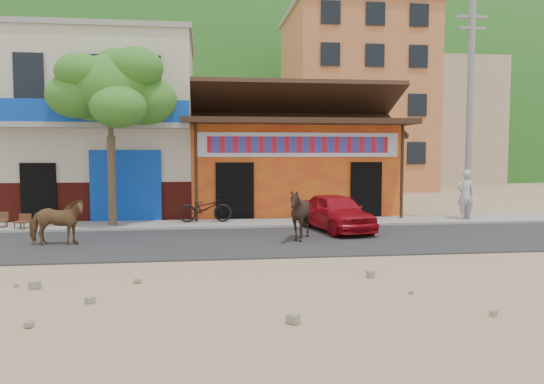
{
  "coord_description": "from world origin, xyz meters",
  "views": [
    {
      "loc": [
        -1.56,
        -12.52,
        2.59
      ],
      "look_at": [
        0.47,
        3.0,
        1.4
      ],
      "focal_mm": 35.0,
      "sensor_mm": 36.0,
      "label": 1
    }
  ],
  "objects_px": {
    "tree": "(111,136)",
    "cow_dark": "(300,215)",
    "red_car": "(336,212)",
    "cafe_chair_left": "(22,215)",
    "scooter": "(205,208)",
    "utility_pole": "(470,110)",
    "pedestrian": "(466,194)",
    "cafe_chair_right": "(0,213)",
    "cow_tan": "(56,222)"
  },
  "relations": [
    {
      "from": "pedestrian",
      "to": "red_car",
      "type": "bearing_deg",
      "value": 16.23
    },
    {
      "from": "cafe_chair_right",
      "to": "cow_dark",
      "type": "bearing_deg",
      "value": -28.22
    },
    {
      "from": "cow_tan",
      "to": "pedestrian",
      "type": "relative_size",
      "value": 0.84
    },
    {
      "from": "tree",
      "to": "cafe_chair_left",
      "type": "xyz_separation_m",
      "value": [
        -2.75,
        -0.5,
        -2.56
      ]
    },
    {
      "from": "cafe_chair_left",
      "to": "cafe_chair_right",
      "type": "bearing_deg",
      "value": 169.7
    },
    {
      "from": "red_car",
      "to": "scooter",
      "type": "distance_m",
      "value": 4.68
    },
    {
      "from": "scooter",
      "to": "cafe_chair_left",
      "type": "relative_size",
      "value": 2.15
    },
    {
      "from": "cow_dark",
      "to": "scooter",
      "type": "relative_size",
      "value": 0.79
    },
    {
      "from": "pedestrian",
      "to": "cafe_chair_left",
      "type": "xyz_separation_m",
      "value": [
        -15.35,
        -0.46,
        -0.47
      ]
    },
    {
      "from": "tree",
      "to": "pedestrian",
      "type": "bearing_deg",
      "value": -0.18
    },
    {
      "from": "cafe_chair_right",
      "to": "cafe_chair_left",
      "type": "bearing_deg",
      "value": -34.04
    },
    {
      "from": "utility_pole",
      "to": "cow_dark",
      "type": "bearing_deg",
      "value": -152.55
    },
    {
      "from": "tree",
      "to": "scooter",
      "type": "relative_size",
      "value": 3.18
    },
    {
      "from": "utility_pole",
      "to": "red_car",
      "type": "relative_size",
      "value": 2.24
    },
    {
      "from": "tree",
      "to": "cafe_chair_right",
      "type": "bearing_deg",
      "value": -178.08
    },
    {
      "from": "cow_tan",
      "to": "cafe_chair_left",
      "type": "xyz_separation_m",
      "value": [
        -1.81,
        2.84,
        -0.12
      ]
    },
    {
      "from": "scooter",
      "to": "cafe_chair_right",
      "type": "xyz_separation_m",
      "value": [
        -6.65,
        -0.44,
        -0.04
      ]
    },
    {
      "from": "tree",
      "to": "cow_dark",
      "type": "relative_size",
      "value": 4.04
    },
    {
      "from": "cafe_chair_right",
      "to": "scooter",
      "type": "bearing_deg",
      "value": -4.88
    },
    {
      "from": "utility_pole",
      "to": "cow_tan",
      "type": "xyz_separation_m",
      "value": [
        -13.74,
        -3.54,
        -3.44
      ]
    },
    {
      "from": "cow_tan",
      "to": "red_car",
      "type": "xyz_separation_m",
      "value": [
        8.23,
        1.59,
        -0.03
      ]
    },
    {
      "from": "utility_pole",
      "to": "pedestrian",
      "type": "distance_m",
      "value": 3.11
    },
    {
      "from": "cow_tan",
      "to": "pedestrian",
      "type": "distance_m",
      "value": 13.94
    },
    {
      "from": "tree",
      "to": "pedestrian",
      "type": "xyz_separation_m",
      "value": [
        12.6,
        -0.04,
        -2.09
      ]
    },
    {
      "from": "cow_dark",
      "to": "pedestrian",
      "type": "distance_m",
      "value": 7.62
    },
    {
      "from": "pedestrian",
      "to": "cafe_chair_right",
      "type": "bearing_deg",
      "value": -1.29
    },
    {
      "from": "red_car",
      "to": "cafe_chair_left",
      "type": "xyz_separation_m",
      "value": [
        -10.05,
        1.24,
        -0.09
      ]
    },
    {
      "from": "tree",
      "to": "pedestrian",
      "type": "relative_size",
      "value": 3.31
    },
    {
      "from": "scooter",
      "to": "pedestrian",
      "type": "relative_size",
      "value": 1.04
    },
    {
      "from": "cow_dark",
      "to": "pedestrian",
      "type": "height_order",
      "value": "pedestrian"
    },
    {
      "from": "utility_pole",
      "to": "cafe_chair_left",
      "type": "relative_size",
      "value": 9.12
    },
    {
      "from": "red_car",
      "to": "cow_dark",
      "type": "bearing_deg",
      "value": -142.79
    },
    {
      "from": "cafe_chair_left",
      "to": "cow_dark",
      "type": "bearing_deg",
      "value": -3.9
    },
    {
      "from": "pedestrian",
      "to": "cow_tan",
      "type": "bearing_deg",
      "value": 12.11
    },
    {
      "from": "utility_pole",
      "to": "scooter",
      "type": "relative_size",
      "value": 4.24
    },
    {
      "from": "scooter",
      "to": "pedestrian",
      "type": "height_order",
      "value": "pedestrian"
    },
    {
      "from": "tree",
      "to": "cow_dark",
      "type": "height_order",
      "value": "tree"
    },
    {
      "from": "utility_pole",
      "to": "red_car",
      "type": "distance_m",
      "value": 6.79
    },
    {
      "from": "pedestrian",
      "to": "tree",
      "type": "bearing_deg",
      "value": -1.75
    },
    {
      "from": "cow_tan",
      "to": "scooter",
      "type": "xyz_separation_m",
      "value": [
        4.04,
        3.66,
        -0.07
      ]
    },
    {
      "from": "pedestrian",
      "to": "cafe_chair_left",
      "type": "relative_size",
      "value": 2.07
    },
    {
      "from": "utility_pole",
      "to": "scooter",
      "type": "height_order",
      "value": "utility_pole"
    },
    {
      "from": "red_car",
      "to": "pedestrian",
      "type": "xyz_separation_m",
      "value": [
        5.3,
        1.7,
        0.38
      ]
    },
    {
      "from": "pedestrian",
      "to": "scooter",
      "type": "bearing_deg",
      "value": -3.74
    },
    {
      "from": "red_car",
      "to": "cafe_chair_left",
      "type": "height_order",
      "value": "red_car"
    },
    {
      "from": "pedestrian",
      "to": "cafe_chair_right",
      "type": "distance_m",
      "value": 16.16
    },
    {
      "from": "utility_pole",
      "to": "red_car",
      "type": "xyz_separation_m",
      "value": [
        -5.5,
        -1.94,
        -3.47
      ]
    },
    {
      "from": "tree",
      "to": "cafe_chair_right",
      "type": "height_order",
      "value": "tree"
    },
    {
      "from": "tree",
      "to": "cow_dark",
      "type": "xyz_separation_m",
      "value": [
        5.79,
        -3.44,
        -2.34
      ]
    },
    {
      "from": "cafe_chair_right",
      "to": "tree",
      "type": "bearing_deg",
      "value": -6.73
    }
  ]
}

